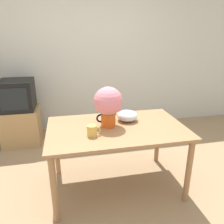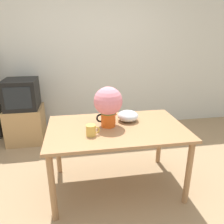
# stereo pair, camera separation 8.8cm
# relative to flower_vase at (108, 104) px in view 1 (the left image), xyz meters

# --- Properties ---
(ground_plane) EXTENTS (12.00, 12.00, 0.00)m
(ground_plane) POSITION_rel_flower_vase_xyz_m (-0.01, -0.15, -0.99)
(ground_plane) COLOR #9E7F5B
(wall_back) EXTENTS (8.00, 0.05, 2.60)m
(wall_back) POSITION_rel_flower_vase_xyz_m (-0.01, 1.80, 0.31)
(wall_back) COLOR silver
(wall_back) RESTS_ON ground_plane
(table) EXTENTS (1.46, 0.91, 0.75)m
(table) POSITION_rel_flower_vase_xyz_m (0.08, -0.04, -0.34)
(table) COLOR #A3754C
(table) RESTS_ON ground_plane
(flower_vase) EXTENTS (0.30, 0.30, 0.43)m
(flower_vase) POSITION_rel_flower_vase_xyz_m (0.00, 0.00, 0.00)
(flower_vase) COLOR #E05619
(flower_vase) RESTS_ON table
(coffee_mug) EXTENTS (0.14, 0.10, 0.11)m
(coffee_mug) POSITION_rel_flower_vase_xyz_m (-0.20, -0.20, -0.19)
(coffee_mug) COLOR gold
(coffee_mug) RESTS_ON table
(white_bowl) EXTENTS (0.24, 0.24, 0.12)m
(white_bowl) POSITION_rel_flower_vase_xyz_m (0.24, 0.11, -0.19)
(white_bowl) COLOR silver
(white_bowl) RESTS_ON table
(tv_stand) EXTENTS (0.57, 0.52, 0.58)m
(tv_stand) POSITION_rel_flower_vase_xyz_m (-1.16, 1.34, -0.71)
(tv_stand) COLOR tan
(tv_stand) RESTS_ON ground_plane
(tv_set) EXTENTS (0.49, 0.51, 0.46)m
(tv_set) POSITION_rel_flower_vase_xyz_m (-1.16, 1.34, -0.19)
(tv_set) COLOR black
(tv_set) RESTS_ON tv_stand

